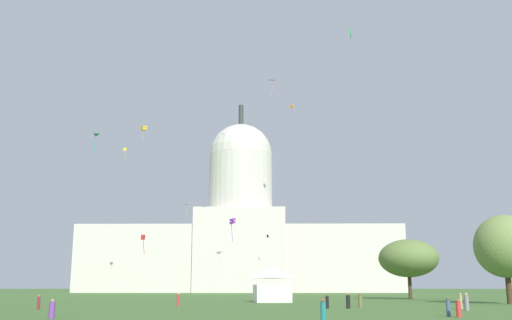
{
  "coord_description": "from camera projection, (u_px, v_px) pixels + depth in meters",
  "views": [
    {
      "loc": [
        2.75,
        -22.4,
        2.58
      ],
      "look_at": [
        1.53,
        85.98,
        25.78
      ],
      "focal_mm": 41.09,
      "sensor_mm": 36.0,
      "label": 1
    }
  ],
  "objects": [
    {
      "name": "tree_east_far",
      "position": [
        408.0,
        258.0,
        109.99
      ],
      "size": [
        15.47,
        15.57,
        11.05
      ],
      "color": "#42301E",
      "rests_on": "ground_plane"
    },
    {
      "name": "person_purple_lawn_far_left",
      "position": [
        52.0,
        310.0,
        45.97
      ],
      "size": [
        0.62,
        0.62,
        1.49
      ],
      "rotation": [
        0.0,
        0.0,
        0.36
      ],
      "color": "#703D93",
      "rests_on": "ground_plane"
    },
    {
      "name": "kite_gold_high",
      "position": [
        144.0,
        128.0,
        137.96
      ],
      "size": [
        1.54,
        1.53,
        3.48
      ],
      "rotation": [
        0.0,
        0.0,
        2.27
      ],
      "color": "gold"
    },
    {
      "name": "kite_magenta_low",
      "position": [
        400.0,
        245.0,
        156.39
      ],
      "size": [
        1.21,
        1.21,
        2.86
      ],
      "rotation": [
        0.0,
        0.0,
        0.63
      ],
      "color": "#D1339E"
    },
    {
      "name": "person_black_edge_west",
      "position": [
        348.0,
        302.0,
        65.84
      ],
      "size": [
        0.59,
        0.59,
        1.68
      ],
      "rotation": [
        0.0,
        0.0,
        5.93
      ],
      "color": "black",
      "rests_on": "ground_plane"
    },
    {
      "name": "person_olive_front_right",
      "position": [
        360.0,
        301.0,
        68.72
      ],
      "size": [
        0.61,
        0.61,
        1.66
      ],
      "rotation": [
        0.0,
        0.0,
        5.92
      ],
      "color": "olive",
      "rests_on": "ground_plane"
    },
    {
      "name": "person_tan_front_center",
      "position": [
        461.0,
        302.0,
        64.54
      ],
      "size": [
        0.44,
        0.44,
        1.71
      ],
      "rotation": [
        0.0,
        0.0,
        2.0
      ],
      "color": "tan",
      "rests_on": "ground_plane"
    },
    {
      "name": "person_black_deep_crowd",
      "position": [
        327.0,
        302.0,
        65.58
      ],
      "size": [
        0.5,
        0.5,
        1.56
      ],
      "rotation": [
        0.0,
        0.0,
        3.79
      ],
      "color": "black",
      "rests_on": "ground_plane"
    },
    {
      "name": "kite_blue_high",
      "position": [
        225.0,
        135.0,
        181.37
      ],
      "size": [
        1.28,
        1.29,
        0.22
      ],
      "rotation": [
        0.0,
        0.0,
        0.83
      ],
      "color": "blue"
    },
    {
      "name": "kite_turquoise_mid",
      "position": [
        93.0,
        137.0,
        97.27
      ],
      "size": [
        1.61,
        1.93,
        4.27
      ],
      "rotation": [
        0.0,
        0.0,
        5.26
      ],
      "color": "teal"
    },
    {
      "name": "kite_violet_low",
      "position": [
        232.0,
        222.0,
        81.73
      ],
      "size": [
        0.91,
        0.92,
        3.38
      ],
      "rotation": [
        0.0,
        0.0,
        5.61
      ],
      "color": "purple"
    },
    {
      "name": "kite_lime_low",
      "position": [
        189.0,
        207.0,
        110.93
      ],
      "size": [
        0.84,
        1.18,
        2.12
      ],
      "rotation": [
        0.0,
        0.0,
        1.74
      ],
      "color": "#8CD133"
    },
    {
      "name": "capitol_building",
      "position": [
        240.0,
        237.0,
        213.8
      ],
      "size": [
        114.98,
        26.27,
        70.04
      ],
      "color": "beige",
      "rests_on": "ground_plane"
    },
    {
      "name": "kite_orange_high",
      "position": [
        292.0,
        107.0,
        186.85
      ],
      "size": [
        1.17,
        1.18,
        0.9
      ],
      "rotation": [
        0.0,
        0.0,
        5.59
      ],
      "color": "orange"
    },
    {
      "name": "kite_pink_high",
      "position": [
        272.0,
        82.0,
        152.57
      ],
      "size": [
        1.83,
        1.18,
        4.26
      ],
      "rotation": [
        0.0,
        0.0,
        0.18
      ],
      "color": "pink"
    },
    {
      "name": "person_teal_mid_left",
      "position": [
        323.0,
        312.0,
        40.23
      ],
      "size": [
        0.42,
        0.42,
        1.65
      ],
      "rotation": [
        0.0,
        0.0,
        0.08
      ],
      "color": "#1E757A",
      "rests_on": "ground_plane"
    },
    {
      "name": "person_red_near_tree_west",
      "position": [
        459.0,
        309.0,
        47.57
      ],
      "size": [
        0.53,
        0.53,
        1.47
      ],
      "rotation": [
        0.0,
        0.0,
        0.37
      ],
      "color": "red",
      "rests_on": "ground_plane"
    },
    {
      "name": "person_grey_front_left",
      "position": [
        467.0,
        303.0,
        60.19
      ],
      "size": [
        0.62,
        0.62,
        1.77
      ],
      "rotation": [
        0.0,
        0.0,
        4.27
      ],
      "color": "gray",
      "rests_on": "ground_plane"
    },
    {
      "name": "kite_yellow_high",
      "position": [
        125.0,
        150.0,
        166.51
      ],
      "size": [
        0.99,
        0.2,
        3.06
      ],
      "rotation": [
        0.0,
        0.0,
        5.57
      ],
      "color": "yellow"
    },
    {
      "name": "kite_black_mid",
      "position": [
        268.0,
        237.0,
        191.4
      ],
      "size": [
        0.83,
        0.74,
        2.99
      ],
      "rotation": [
        0.0,
        0.0,
        4.81
      ],
      "color": "black"
    },
    {
      "name": "person_red_near_tree_east",
      "position": [
        178.0,
        300.0,
        72.19
      ],
      "size": [
        0.48,
        0.48,
        1.68
      ],
      "rotation": [
        0.0,
        0.0,
        2.52
      ],
      "color": "red",
      "rests_on": "ground_plane"
    },
    {
      "name": "person_denim_back_left",
      "position": [
        448.0,
        307.0,
        49.07
      ],
      "size": [
        0.47,
        0.47,
        1.6
      ],
      "rotation": [
        0.0,
        0.0,
        5.8
      ],
      "color": "#3D5684",
      "rests_on": "ground_plane"
    },
    {
      "name": "tree_east_near",
      "position": [
        505.0,
        246.0,
        82.34
      ],
      "size": [
        10.38,
        10.56,
        12.36
      ],
      "color": "#42301E",
      "rests_on": "ground_plane"
    },
    {
      "name": "kite_green_high",
      "position": [
        351.0,
        34.0,
        81.51
      ],
      "size": [
        0.37,
        1.11,
        1.3
      ],
      "rotation": [
        0.0,
        0.0,
        3.68
      ],
      "color": "green"
    },
    {
      "name": "kite_red_low",
      "position": [
        143.0,
        240.0,
        81.93
      ],
      "size": [
        0.54,
        0.75,
        2.7
      ],
      "rotation": [
        0.0,
        0.0,
        0.19
      ],
      "color": "red"
    },
    {
      "name": "person_maroon_back_center",
      "position": [
        39.0,
        303.0,
        63.04
      ],
      "size": [
        0.4,
        0.4,
        1.54
      ],
      "rotation": [
        0.0,
        0.0,
        2.87
      ],
      "color": "maroon",
      "rests_on": "ground_plane"
    },
    {
      "name": "event_tent",
      "position": [
        272.0,
        284.0,
        90.32
      ],
      "size": [
        6.29,
        6.78,
        5.52
      ],
      "rotation": [
        0.0,
        0.0,
        0.12
      ],
      "color": "white",
      "rests_on": "ground_plane"
    }
  ]
}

